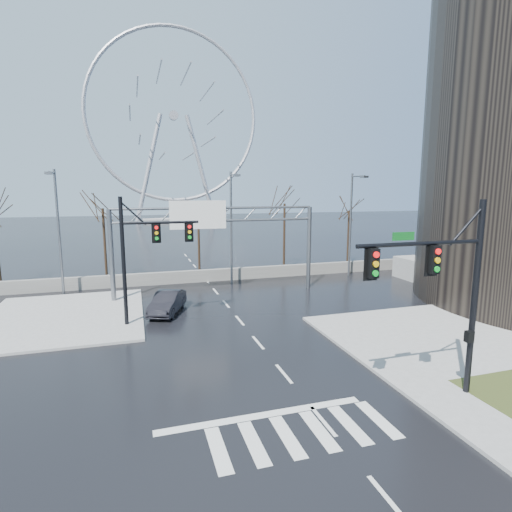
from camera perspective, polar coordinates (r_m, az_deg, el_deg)
name	(u,v)px	position (r m, az deg, el deg)	size (l,w,h in m)	color
ground	(284,374)	(19.19, 4.00, -16.43)	(260.00, 260.00, 0.00)	black
sidewalk_right_ext	(433,335)	(25.71, 23.93, -10.25)	(12.00, 10.00, 0.15)	gray
sidewalk_far	(64,317)	(29.68, -25.69, -7.80)	(10.00, 12.00, 0.15)	gray
barrier_wall	(207,275)	(37.47, -7.01, -2.78)	(52.00, 0.50, 1.10)	slate
signal_mast_near	(449,282)	(16.97, 25.82, -3.36)	(5.52, 0.41, 8.00)	black
signal_mast_far	(142,249)	(25.32, -15.93, 1.00)	(4.72, 0.41, 8.00)	black
sign_gantry	(212,231)	(31.79, -6.25, 3.55)	(16.36, 0.40, 7.60)	slate
streetlight_left	(57,223)	(34.84, -26.50, 4.29)	(0.50, 2.55, 10.00)	slate
streetlight_mid	(232,219)	(35.35, -3.45, 5.30)	(0.50, 2.55, 10.00)	slate
streetlight_right	(353,217)	(39.90, 13.63, 5.50)	(0.50, 2.55, 10.00)	slate
tree_left	(103,217)	(39.78, -21.00, 5.27)	(3.75, 3.75, 7.50)	black
tree_center	(198,222)	(41.22, -8.24, 4.78)	(3.25, 3.25, 6.50)	black
tree_right	(284,211)	(42.52, 4.09, 6.40)	(3.90, 3.90, 7.80)	black
tree_far_right	(349,217)	(46.47, 13.14, 5.43)	(3.40, 3.40, 6.80)	black
ferris_wheel	(174,123)	(113.11, -11.66, 18.12)	(45.00, 6.00, 50.91)	gray
car	(167,302)	(28.34, -12.55, -6.47)	(1.57, 4.49, 1.48)	black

